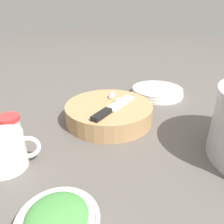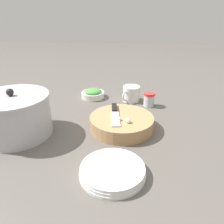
# 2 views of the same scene
# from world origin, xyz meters

# --- Properties ---
(ground_plane) EXTENTS (5.00, 5.00, 0.00)m
(ground_plane) POSITION_xyz_m (0.00, 0.00, 0.00)
(ground_plane) COLOR #56514C
(cutting_board) EXTENTS (0.27, 0.27, 0.05)m
(cutting_board) POSITION_xyz_m (-0.05, -0.08, 0.03)
(cutting_board) COLOR tan
(cutting_board) RESTS_ON ground_plane
(chef_knife) EXTENTS (0.21, 0.05, 0.01)m
(chef_knife) POSITION_xyz_m (-0.02, -0.05, 0.06)
(chef_knife) COLOR black
(chef_knife) RESTS_ON cutting_board
(garlic_cloves) EXTENTS (0.04, 0.05, 0.02)m
(garlic_cloves) POSITION_xyz_m (-0.09, -0.10, 0.06)
(garlic_cloves) COLOR silver
(garlic_cloves) RESTS_ON cutting_board
(herb_bowl) EXTENTS (0.13, 0.13, 0.05)m
(herb_bowl) POSITION_xyz_m (0.30, 0.10, 0.02)
(herb_bowl) COLOR silver
(herb_bowl) RESTS_ON ground_plane
(spice_jar) EXTENTS (0.06, 0.06, 0.07)m
(spice_jar) POSITION_xyz_m (0.20, -0.21, 0.04)
(spice_jar) COLOR silver
(spice_jar) RESTS_ON ground_plane
(coffee_mug) EXTENTS (0.11, 0.10, 0.08)m
(coffee_mug) POSITION_xyz_m (0.26, -0.12, 0.04)
(coffee_mug) COLOR silver
(coffee_mug) RESTS_ON ground_plane
(plate_stack) EXTENTS (0.20, 0.20, 0.03)m
(plate_stack) POSITION_xyz_m (-0.33, -0.07, 0.01)
(plate_stack) COLOR silver
(plate_stack) RESTS_ON ground_plane
(stock_pot) EXTENTS (0.28, 0.28, 0.19)m
(stock_pot) POSITION_xyz_m (-0.12, 0.34, 0.08)
(stock_pot) COLOR #B2B2B7
(stock_pot) RESTS_ON ground_plane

